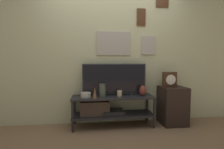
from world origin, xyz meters
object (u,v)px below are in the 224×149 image
(candle_jar, at_px, (119,93))
(vase_slim_bronze, at_px, (95,93))
(television, at_px, (114,79))
(vase_tall_ceramic, at_px, (102,90))
(mantel_clock, at_px, (170,79))
(vase_urn_stoneware, at_px, (143,91))
(vase_wide_bowl, at_px, (86,95))

(candle_jar, bearing_deg, vase_slim_bronze, -162.49)
(television, height_order, candle_jar, television)
(vase_tall_ceramic, distance_m, mantel_clock, 1.24)
(vase_urn_stoneware, bearing_deg, mantel_clock, 3.44)
(vase_wide_bowl, height_order, vase_tall_ceramic, vase_tall_ceramic)
(television, relative_size, vase_tall_ceramic, 5.15)
(vase_slim_bronze, bearing_deg, vase_urn_stoneware, 7.97)
(mantel_clock, bearing_deg, vase_tall_ceramic, -179.65)
(vase_wide_bowl, bearing_deg, candle_jar, 1.96)
(vase_urn_stoneware, relative_size, vase_slim_bronze, 0.94)
(television, relative_size, vase_wide_bowl, 6.59)
(television, distance_m, vase_wide_bowl, 0.58)
(vase_tall_ceramic, bearing_deg, mantel_clock, 0.35)
(mantel_clock, bearing_deg, vase_wide_bowl, -178.78)
(vase_slim_bronze, distance_m, candle_jar, 0.46)
(vase_tall_ceramic, height_order, candle_jar, vase_tall_ceramic)
(vase_tall_ceramic, bearing_deg, vase_slim_bronze, -133.56)
(mantel_clock, bearing_deg, television, 174.59)
(vase_urn_stoneware, bearing_deg, vase_slim_bronze, -172.03)
(vase_wide_bowl, xyz_separation_m, vase_slim_bronze, (0.15, -0.12, 0.06))
(television, xyz_separation_m, vase_slim_bronze, (-0.36, -0.24, -0.19))
(vase_urn_stoneware, distance_m, candle_jar, 0.42)
(candle_jar, distance_m, mantel_clock, 0.95)
(vase_tall_ceramic, xyz_separation_m, candle_jar, (0.30, -0.00, -0.06))
(vase_tall_ceramic, distance_m, vase_slim_bronze, 0.20)
(candle_jar, bearing_deg, vase_urn_stoneware, -2.57)
(television, height_order, vase_slim_bronze, television)
(vase_slim_bronze, height_order, mantel_clock, mantel_clock)
(television, xyz_separation_m, vase_urn_stoneware, (0.49, -0.13, -0.20))
(vase_slim_bronze, xyz_separation_m, mantel_clock, (1.36, 0.15, 0.18))
(vase_wide_bowl, relative_size, vase_slim_bronze, 0.89)
(vase_wide_bowl, xyz_separation_m, vase_tall_ceramic, (0.29, 0.02, 0.07))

